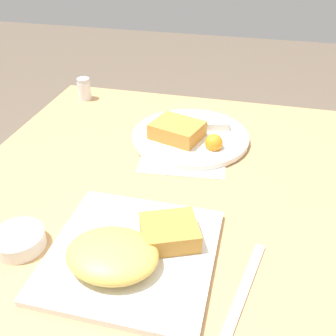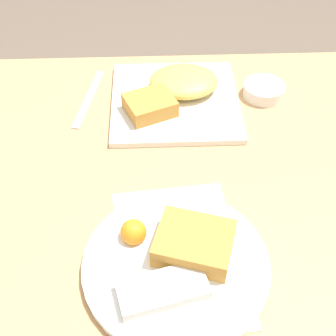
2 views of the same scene
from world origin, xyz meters
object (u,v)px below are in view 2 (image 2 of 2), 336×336
plate_square_near (175,94)px  plate_oval_far (177,260)px  butter_knife (89,98)px  sauce_ramekin (264,90)px

plate_square_near → plate_oval_far: plate_square_near is taller
plate_oval_far → butter_knife: (0.18, -0.45, -0.02)m
plate_square_near → butter_knife: plate_square_near is taller
plate_square_near → butter_knife: size_ratio=1.34×
plate_square_near → sauce_ramekin: size_ratio=3.05×
sauce_ramekin → butter_knife: size_ratio=0.44×
plate_square_near → butter_knife: 0.20m
sauce_ramekin → butter_knife: bearing=-0.4°
plate_square_near → butter_knife: bearing=-5.2°
plate_square_near → sauce_ramekin: (-0.20, -0.02, -0.01)m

